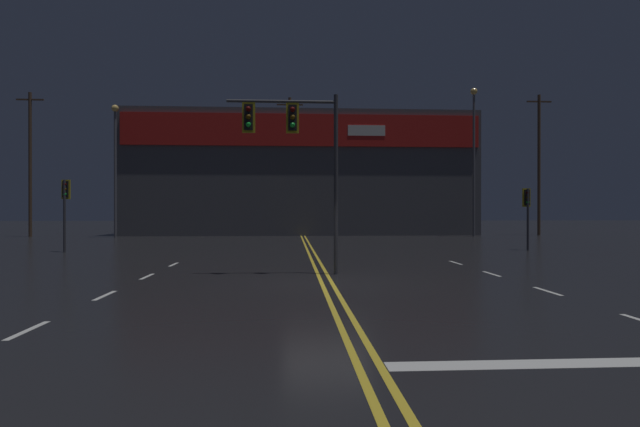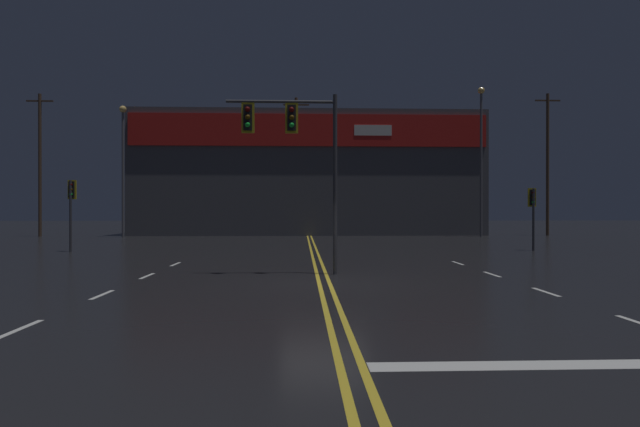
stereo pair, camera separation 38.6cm
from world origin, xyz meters
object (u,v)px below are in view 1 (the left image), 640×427
object	(u,v)px
traffic_signal_median	(293,138)
streetlight_median_approach	(474,145)
streetlight_far_left	(115,154)
traffic_signal_corner_northwest	(65,199)
traffic_signal_corner_northeast	(527,205)

from	to	relation	value
traffic_signal_median	streetlight_median_approach	size ratio (longest dim) A/B	0.48
streetlight_median_approach	streetlight_far_left	xyz separation A→B (m)	(-29.22, 0.08, -0.94)
traffic_signal_corner_northwest	streetlight_median_approach	distance (m)	30.77
streetlight_far_left	traffic_signal_corner_northeast	bearing A→B (deg)	-28.87
traffic_signal_median	streetlight_far_left	bearing A→B (deg)	120.05
streetlight_far_left	streetlight_median_approach	bearing A→B (deg)	-0.15
traffic_signal_median	traffic_signal_corner_northwest	world-z (taller)	traffic_signal_median
streetlight_median_approach	streetlight_far_left	world-z (taller)	streetlight_median_approach
traffic_signal_corner_northwest	streetlight_median_approach	size ratio (longest dim) A/B	0.30
traffic_signal_median	streetlight_median_approach	xyz separation A→B (m)	(15.16, 24.23, 3.10)
traffic_signal_corner_northeast	traffic_signal_corner_northwest	bearing A→B (deg)	179.65
traffic_signal_median	traffic_signal_corner_northwest	size ratio (longest dim) A/B	1.60
traffic_signal_corner_northeast	streetlight_far_left	world-z (taller)	streetlight_far_left
traffic_signal_corner_northwest	streetlight_far_left	distance (m)	15.28
traffic_signal_corner_northwest	streetlight_far_left	size ratio (longest dim) A/B	0.35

